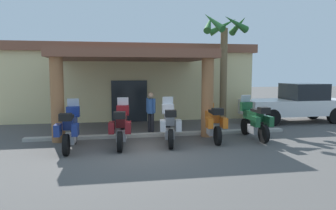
% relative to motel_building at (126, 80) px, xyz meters
% --- Properties ---
extents(ground_plane, '(80.00, 80.00, 0.00)m').
position_rel_motel_building_xyz_m(ground_plane, '(-0.06, -9.29, -2.04)').
color(ground_plane, '#514F4C').
extents(motel_building, '(13.78, 11.99, 3.99)m').
position_rel_motel_building_xyz_m(motel_building, '(0.00, 0.00, 0.00)').
color(motel_building, beige).
rests_on(motel_building, ground_plane).
extents(motorcycle_blue, '(0.72, 2.21, 1.61)m').
position_rel_motel_building_xyz_m(motorcycle_blue, '(-2.39, -8.80, -1.34)').
color(motorcycle_blue, black).
rests_on(motorcycle_blue, ground_plane).
extents(motorcycle_maroon, '(0.78, 2.21, 1.61)m').
position_rel_motel_building_xyz_m(motorcycle_maroon, '(-0.73, -8.70, -1.34)').
color(motorcycle_maroon, black).
rests_on(motorcycle_maroon, ground_plane).
extents(motorcycle_silver, '(0.79, 2.21, 1.61)m').
position_rel_motel_building_xyz_m(motorcycle_silver, '(0.94, -8.62, -1.34)').
color(motorcycle_silver, black).
rests_on(motorcycle_silver, ground_plane).
extents(motorcycle_orange, '(0.74, 2.21, 1.61)m').
position_rel_motel_building_xyz_m(motorcycle_orange, '(2.61, -8.39, -1.34)').
color(motorcycle_orange, black).
rests_on(motorcycle_orange, ground_plane).
extents(motorcycle_green, '(0.71, 2.21, 1.61)m').
position_rel_motel_building_xyz_m(motorcycle_green, '(4.27, -8.40, -1.34)').
color(motorcycle_green, black).
rests_on(motorcycle_green, ground_plane).
extents(pedestrian, '(0.33, 0.46, 1.70)m').
position_rel_motel_building_xyz_m(pedestrian, '(0.57, -6.65, -1.06)').
color(pedestrian, black).
rests_on(pedestrian, ground_plane).
extents(pickup_truck_white, '(5.21, 1.98, 1.95)m').
position_rel_motel_building_xyz_m(pickup_truck_white, '(8.18, -5.09, -1.11)').
color(pickup_truck_white, black).
rests_on(pickup_truck_white, ground_plane).
extents(palm_tree_near_portico, '(2.23, 2.26, 5.52)m').
position_rel_motel_building_xyz_m(palm_tree_near_portico, '(4.57, -4.29, 1.92)').
color(palm_tree_near_portico, brown).
rests_on(palm_tree_near_portico, ground_plane).
extents(curb_strip, '(10.34, 0.36, 0.12)m').
position_rel_motel_building_xyz_m(curb_strip, '(0.94, -7.19, -1.98)').
color(curb_strip, '#ADA89E').
rests_on(curb_strip, ground_plane).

